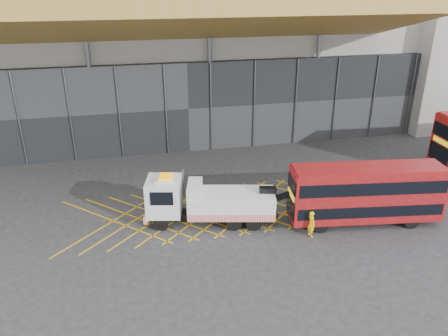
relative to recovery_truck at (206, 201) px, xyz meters
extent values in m
plane|color=#29292B|center=(-1.13, 1.50, -1.56)|extent=(120.00, 120.00, 0.00)
cube|color=gold|center=(-5.93, 1.50, -1.55)|extent=(7.16, 7.16, 0.01)
cube|color=gold|center=(-5.93, 1.50, -1.55)|extent=(7.16, 7.16, 0.01)
cube|color=gold|center=(-4.33, 1.50, -1.55)|extent=(7.16, 7.16, 0.01)
cube|color=gold|center=(-4.33, 1.50, -1.55)|extent=(7.16, 7.16, 0.01)
cube|color=gold|center=(-2.73, 1.50, -1.55)|extent=(7.16, 7.16, 0.01)
cube|color=gold|center=(-2.73, 1.50, -1.55)|extent=(7.16, 7.16, 0.01)
cube|color=gold|center=(-1.13, 1.50, -1.55)|extent=(7.16, 7.16, 0.01)
cube|color=gold|center=(-1.13, 1.50, -1.55)|extent=(7.16, 7.16, 0.01)
cube|color=gold|center=(0.47, 1.50, -1.55)|extent=(7.16, 7.16, 0.01)
cube|color=gold|center=(0.47, 1.50, -1.55)|extent=(7.16, 7.16, 0.01)
cube|color=gold|center=(2.07, 1.50, -1.55)|extent=(7.16, 7.16, 0.01)
cube|color=gold|center=(2.07, 1.50, -1.55)|extent=(7.16, 7.16, 0.01)
cube|color=gold|center=(3.67, 1.50, -1.55)|extent=(7.16, 7.16, 0.01)
cube|color=gold|center=(3.67, 1.50, -1.55)|extent=(7.16, 7.16, 0.01)
cube|color=gold|center=(5.27, 1.50, -1.55)|extent=(7.16, 7.16, 0.01)
cube|color=gold|center=(5.27, 1.50, -1.55)|extent=(7.16, 7.16, 0.01)
cube|color=gold|center=(6.87, 1.50, -1.55)|extent=(7.16, 7.16, 0.01)
cube|color=gold|center=(6.87, 1.50, -1.55)|extent=(7.16, 7.16, 0.01)
cube|color=gold|center=(8.47, 1.50, -1.55)|extent=(7.16, 7.16, 0.01)
cube|color=gold|center=(8.47, 1.50, -1.55)|extent=(7.16, 7.16, 0.01)
cube|color=gold|center=(10.07, 1.50, -1.55)|extent=(7.16, 7.16, 0.01)
cube|color=gold|center=(10.07, 1.50, -1.55)|extent=(7.16, 7.16, 0.01)
cube|color=gold|center=(11.67, 1.50, -1.55)|extent=(7.16, 7.16, 0.01)
cube|color=gold|center=(11.67, 1.50, -1.55)|extent=(7.16, 7.16, 0.01)
cube|color=gray|center=(0.87, 20.50, 7.44)|extent=(55.00, 14.00, 18.00)
cube|color=black|center=(0.87, 13.20, 2.44)|extent=(55.00, 0.80, 8.00)
cube|color=olive|center=(-1.13, 9.50, 9.94)|extent=(40.00, 11.93, 4.07)
cylinder|color=#595B60|center=(-7.13, 13.00, 3.44)|extent=(0.36, 0.36, 10.00)
cylinder|color=#595B60|center=(2.87, 13.00, 3.44)|extent=(0.36, 0.36, 10.00)
cylinder|color=#595B60|center=(12.87, 13.00, 3.44)|extent=(0.36, 0.36, 10.00)
cube|color=black|center=(0.37, -0.08, -0.94)|extent=(8.42, 2.72, 0.31)
cube|color=white|center=(-2.57, 0.58, 0.35)|extent=(2.57, 2.63, 2.31)
cube|color=black|center=(-3.63, 0.82, 0.75)|extent=(0.47, 1.92, 0.98)
cube|color=red|center=(-3.66, 0.83, -0.80)|extent=(0.72, 2.30, 0.49)
cube|color=orange|center=(-2.40, 0.54, 1.71)|extent=(1.01, 1.21, 0.11)
cube|color=white|center=(1.58, -0.35, -0.09)|extent=(5.86, 3.37, 1.42)
cube|color=red|center=(1.33, -1.46, -0.63)|extent=(5.38, 1.26, 0.49)
cube|color=white|center=(-0.67, 0.15, 0.93)|extent=(1.33, 2.27, 0.62)
cube|color=black|center=(3.84, -0.86, 0.75)|extent=(1.14, 0.67, 0.44)
cube|color=black|center=(4.70, -1.05, 0.31)|extent=(1.96, 0.73, 0.96)
cylinder|color=black|center=(-2.95, -0.29, -1.07)|extent=(1.02, 0.52, 0.98)
cylinder|color=black|center=(-2.54, 1.53, -1.07)|extent=(1.02, 0.52, 0.98)
cylinder|color=black|center=(2.77, -1.57, -1.07)|extent=(1.02, 0.52, 0.98)
cylinder|color=black|center=(3.17, 0.25, -1.07)|extent=(1.02, 0.52, 0.98)
cylinder|color=#595B60|center=(-1.25, 1.20, 0.84)|extent=(0.12, 0.12, 1.95)
cube|color=maroon|center=(9.94, -2.23, 0.59)|extent=(9.84, 3.53, 3.39)
cube|color=black|center=(9.94, -2.23, -0.20)|extent=(9.47, 3.54, 0.74)
cube|color=black|center=(9.94, -2.23, 1.37)|extent=(9.47, 3.54, 0.83)
cube|color=black|center=(5.15, -1.57, -0.16)|extent=(0.33, 1.95, 1.14)
cube|color=black|center=(5.15, -1.57, 1.37)|extent=(0.33, 1.95, 0.83)
cube|color=yellow|center=(5.14, -1.56, 0.67)|extent=(0.27, 1.56, 0.31)
cube|color=maroon|center=(9.94, -2.23, 2.32)|extent=(9.62, 3.33, 0.10)
cylinder|color=black|center=(6.77, -2.76, -1.10)|extent=(0.94, 0.38, 0.91)
cylinder|color=black|center=(7.04, -0.85, -1.10)|extent=(0.94, 0.38, 0.91)
cylinder|color=black|center=(12.58, -3.57, -1.10)|extent=(0.94, 0.38, 0.91)
cylinder|color=black|center=(12.84, -1.66, -1.10)|extent=(0.94, 0.38, 0.91)
cube|color=black|center=(19.64, 3.56, 0.16)|extent=(0.19, 2.41, 1.40)
cube|color=black|center=(19.64, 3.56, 2.04)|extent=(0.19, 2.41, 1.02)
cube|color=yellow|center=(19.63, 3.56, 1.18)|extent=(0.16, 1.92, 0.38)
imported|color=yellow|center=(5.99, -3.03, -0.71)|extent=(0.48, 0.67, 1.70)
camera|label=1|loc=(-4.30, -24.31, 13.12)|focal=35.00mm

